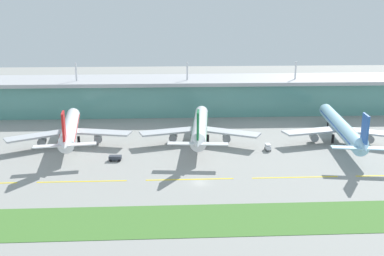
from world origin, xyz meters
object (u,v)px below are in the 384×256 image
(airliner_near, at_px, (70,129))
(baggage_cart, at_px, (268,147))
(airliner_far, at_px, (341,127))
(airliner_middle, at_px, (200,127))
(pushback_tug, at_px, (115,158))

(airliner_near, distance_m, baggage_cart, 78.53)
(airliner_near, relative_size, airliner_far, 0.83)
(airliner_middle, relative_size, baggage_cart, 17.04)
(airliner_far, xyz_separation_m, pushback_tug, (-89.13, -18.06, -5.36))
(airliner_far, bearing_deg, airliner_middle, 176.88)
(airliner_near, xyz_separation_m, pushback_tug, (20.19, -20.58, -5.34))
(pushback_tug, bearing_deg, baggage_cart, 9.09)
(airliner_near, distance_m, pushback_tug, 29.32)
(airliner_far, distance_m, pushback_tug, 91.10)
(baggage_cart, bearing_deg, airliner_far, 15.61)
(airliner_far, relative_size, baggage_cart, 19.67)
(airliner_near, height_order, pushback_tug, airliner_near)
(airliner_near, height_order, airliner_middle, same)
(airliner_far, bearing_deg, baggage_cart, -164.39)
(airliner_near, bearing_deg, airliner_middle, 0.66)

